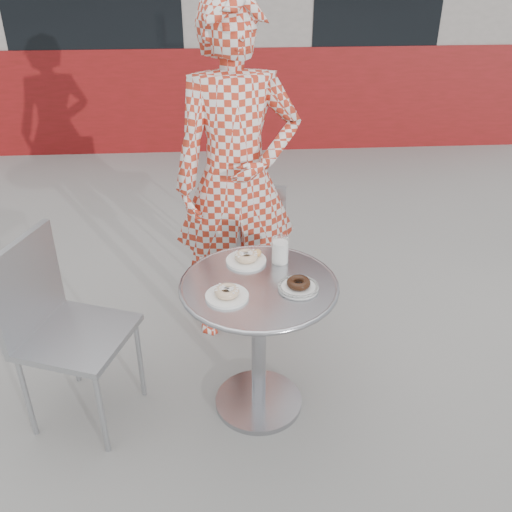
{
  "coord_description": "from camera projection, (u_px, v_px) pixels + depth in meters",
  "views": [
    {
      "loc": [
        -0.1,
        -1.99,
        1.99
      ],
      "look_at": [
        0.04,
        0.13,
        0.75
      ],
      "focal_mm": 40.0,
      "sensor_mm": 36.0,
      "label": 1
    }
  ],
  "objects": [
    {
      "name": "bistro_table",
      "position": [
        259.0,
        316.0,
        2.48
      ],
      "size": [
        0.68,
        0.68,
        0.69
      ],
      "rotation": [
        0.0,
        0.0,
        -0.1
      ],
      "color": "#B1B1B6",
      "rests_on": "ground"
    },
    {
      "name": "chair_left",
      "position": [
        81.0,
        367.0,
        2.55
      ],
      "size": [
        0.54,
        0.54,
        0.89
      ],
      "rotation": [
        0.0,
        0.0,
        1.23
      ],
      "color": "#A2A5AA",
      "rests_on": "ground"
    },
    {
      "name": "milk_cup",
      "position": [
        280.0,
        251.0,
        2.52
      ],
      "size": [
        0.08,
        0.08,
        0.12
      ],
      "rotation": [
        0.0,
        0.0,
        -0.04
      ],
      "color": "white",
      "rests_on": "bistro_table"
    },
    {
      "name": "chair_far",
      "position": [
        254.0,
        259.0,
        3.45
      ],
      "size": [
        0.42,
        0.43,
        0.79
      ],
      "rotation": [
        0.0,
        0.0,
        3.01
      ],
      "color": "#A2A5AA",
      "rests_on": "ground"
    },
    {
      "name": "plate_checker",
      "position": [
        298.0,
        286.0,
        2.36
      ],
      "size": [
        0.17,
        0.17,
        0.04
      ],
      "rotation": [
        0.0,
        0.0,
        0.09
      ],
      "color": "white",
      "rests_on": "bistro_table"
    },
    {
      "name": "plate_far",
      "position": [
        247.0,
        258.0,
        2.54
      ],
      "size": [
        0.18,
        0.18,
        0.05
      ],
      "rotation": [
        0.0,
        0.0,
        0.11
      ],
      "color": "white",
      "rests_on": "bistro_table"
    },
    {
      "name": "plate_near",
      "position": [
        227.0,
        294.0,
        2.3
      ],
      "size": [
        0.18,
        0.18,
        0.05
      ],
      "rotation": [
        0.0,
        0.0,
        -0.34
      ],
      "color": "white",
      "rests_on": "bistro_table"
    },
    {
      "name": "ground",
      "position": [
        249.0,
        406.0,
        2.72
      ],
      "size": [
        60.0,
        60.0,
        0.0
      ],
      "primitive_type": "plane",
      "color": "gray",
      "rests_on": "ground"
    },
    {
      "name": "seated_person",
      "position": [
        237.0,
        180.0,
        2.87
      ],
      "size": [
        0.69,
        0.51,
        1.76
      ],
      "primitive_type": "imported",
      "rotation": [
        0.0,
        0.0,
        0.14
      ],
      "color": "#B7301C",
      "rests_on": "ground"
    }
  ]
}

